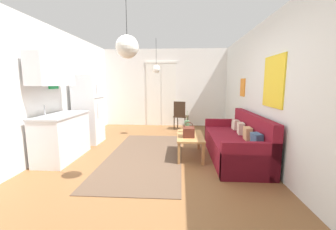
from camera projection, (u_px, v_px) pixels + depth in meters
ground_plane at (149, 170)px, 3.80m from camera, size 4.82×8.34×0.10m
wall_back at (165, 88)px, 7.46m from camera, size 4.42×0.13×2.66m
wall_right at (278, 93)px, 3.47m from camera, size 0.12×7.94×2.66m
wall_left at (26, 92)px, 3.72m from camera, size 0.12×7.94×2.66m
area_rug at (145, 155)px, 4.40m from camera, size 1.48×3.30×0.01m
couch at (237, 144)px, 4.23m from camera, size 0.88×2.19×0.88m
coffee_table at (190, 138)px, 4.33m from camera, size 0.52×1.04×0.44m
bamboo_vase at (187, 127)px, 4.54m from camera, size 0.11×0.11×0.47m
handbag at (189, 132)px, 4.18m from camera, size 0.22×0.28×0.29m
refrigerator at (89, 110)px, 5.27m from camera, size 0.59×0.63×1.67m
kitchen_counter at (60, 120)px, 4.12m from camera, size 0.59×1.25×2.03m
accent_chair at (180, 114)px, 6.81m from camera, size 0.52×0.51×0.92m
pendant_lamp_near at (127, 47)px, 2.73m from camera, size 0.30×0.30×0.86m
pendant_lamp_far at (156, 69)px, 5.67m from camera, size 0.21×0.21×0.90m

